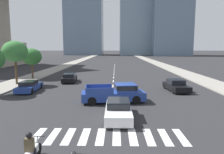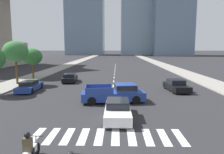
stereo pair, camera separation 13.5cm
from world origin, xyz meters
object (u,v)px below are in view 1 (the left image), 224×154
sedan_black_0 (70,78)px  sedan_white_3 (118,110)px  pickup_truck (116,93)px  sedan_black_2 (176,86)px  motorcycle_third (31,152)px  street_tree_third (32,57)px  sedan_blue_1 (29,86)px  street_tree_second (15,51)px

sedan_black_0 → sedan_white_3: 17.46m
pickup_truck → sedan_white_3: pickup_truck is taller
sedan_black_0 → sedan_white_3: (6.95, -16.02, 0.02)m
sedan_black_2 → sedan_white_3: (-6.77, -9.78, -0.01)m
pickup_truck → sedan_black_2: pickup_truck is taller
motorcycle_third → street_tree_third: street_tree_third is taller
motorcycle_third → sedan_white_3: motorcycle_third is taller
sedan_black_2 → sedan_white_3: size_ratio=0.99×
pickup_truck → sedan_blue_1: (-9.95, 4.71, -0.25)m
sedan_black_0 → motorcycle_third: bearing=-176.4°
sedan_black_0 → sedan_blue_1: sedan_black_0 is taller
pickup_truck → street_tree_second: bearing=139.5°
sedan_black_2 → sedan_white_3: sedan_black_2 is taller
sedan_black_0 → street_tree_second: size_ratio=0.82×
sedan_black_2 → sedan_white_3: 11.89m
sedan_black_2 → street_tree_second: bearing=-105.5°
sedan_blue_1 → motorcycle_third: bearing=-160.0°
sedan_white_3 → sedan_black_0: bearing=-156.7°
sedan_black_0 → sedan_blue_1: (-3.15, -6.75, -0.01)m
pickup_truck → sedan_blue_1: bearing=147.3°
sedan_blue_1 → sedan_white_3: (10.09, -9.27, 0.03)m
sedan_blue_1 → street_tree_second: street_tree_second is taller
motorcycle_third → sedan_blue_1: (-6.34, 15.39, -0.02)m
sedan_black_0 → street_tree_third: (-6.47, 2.67, 2.98)m
sedan_black_0 → sedan_black_2: size_ratio=1.04×
motorcycle_third → sedan_black_2: 19.07m
sedan_black_2 → sedan_blue_1: bearing=-94.1°
sedan_blue_1 → sedan_black_2: bearing=-90.6°
street_tree_third → sedan_blue_1: bearing=-70.6°
pickup_truck → sedan_black_0: pickup_truck is taller
sedan_black_0 → sedan_blue_1: size_ratio=0.96×
sedan_black_2 → street_tree_second: (-20.18, 3.46, 3.86)m
sedan_black_0 → street_tree_third: size_ratio=0.99×
motorcycle_third → street_tree_third: bearing=22.0°
pickup_truck → street_tree_third: 19.58m
pickup_truck → street_tree_second: street_tree_second is taller
sedan_white_3 → street_tree_third: (-13.41, 18.69, 2.96)m
sedan_black_2 → pickup_truck: bearing=-58.7°
sedan_black_2 → street_tree_third: bearing=-119.6°
sedan_black_2 → sedan_black_0: bearing=-120.3°
sedan_black_2 → street_tree_third: street_tree_third is taller
motorcycle_third → street_tree_second: 21.98m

